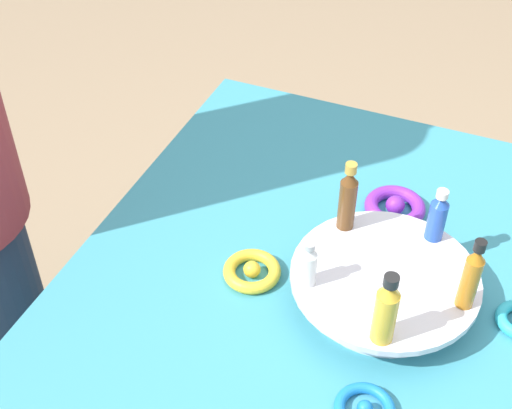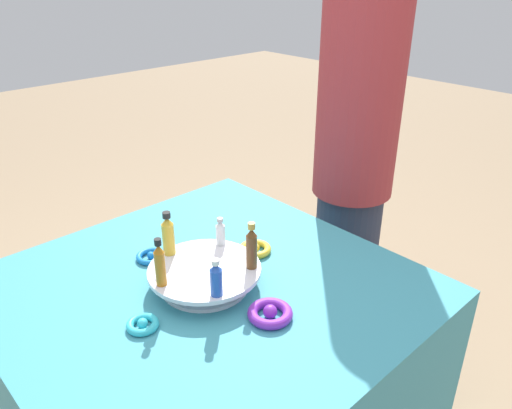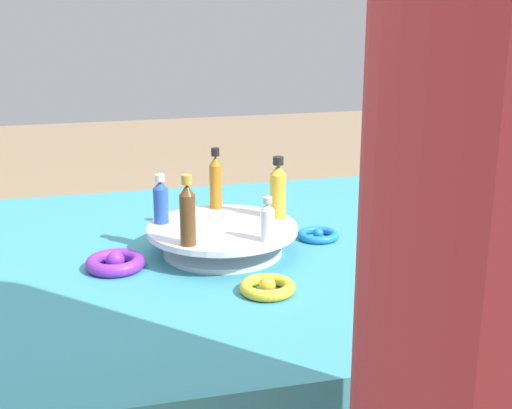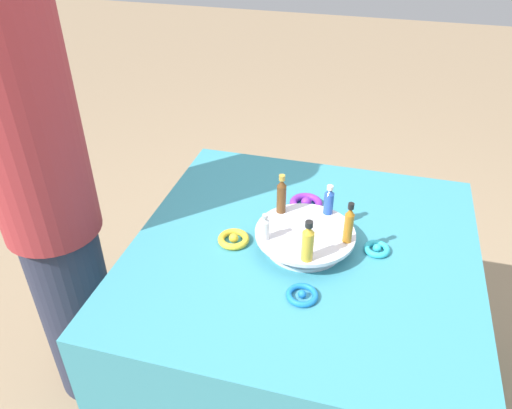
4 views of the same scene
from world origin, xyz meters
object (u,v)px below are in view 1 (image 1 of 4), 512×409
bottle_blue (437,216)px  ribbon_bow_purple (395,207)px  bottle_amber (471,277)px  bottle_brown (348,198)px  ribbon_bow_gold (252,271)px  display_stand (384,285)px  bottle_gold (386,311)px  ribbon_bow_blue (365,409)px  bottle_clear (308,265)px

bottle_blue → ribbon_bow_purple: (0.08, -0.10, -0.09)m
bottle_amber → bottle_brown: 0.24m
bottle_amber → ribbon_bow_gold: (0.34, 0.02, -0.11)m
display_stand → bottle_amber: bottle_amber is taller
bottle_amber → bottle_blue: (0.07, -0.13, -0.01)m
bottle_gold → bottle_amber: size_ratio=0.97×
bottle_brown → ribbon_bow_gold: bearing=44.1°
bottle_blue → bottle_brown: bottle_brown is taller
ribbon_bow_blue → bottle_gold: bearing=-85.2°
ribbon_bow_blue → ribbon_bow_purple: bearing=-81.0°
bottle_clear → ribbon_bow_gold: bearing=-15.2°
display_stand → bottle_brown: bearing=-41.8°
bottle_gold → ribbon_bow_blue: (-0.01, 0.09, -0.11)m
bottle_amber → bottle_gold: bearing=48.2°
bottle_gold → ribbon_bow_purple: size_ratio=1.14×
bottle_gold → bottle_amber: bottle_amber is taller
bottle_gold → bottle_clear: bearing=-23.8°
bottle_blue → ribbon_bow_gold: 0.32m
bottle_clear → ribbon_bow_blue: (-0.14, 0.15, -0.09)m
display_stand → bottle_blue: 0.14m
bottle_blue → display_stand: bearing=66.2°
bottle_brown → bottle_amber: bearing=156.2°
bottle_clear → ribbon_bow_gold: (0.11, -0.03, -0.09)m
bottle_brown → bottle_clear: 0.15m
bottle_blue → bottle_clear: size_ratio=1.18×
bottle_brown → ribbon_bow_gold: size_ratio=1.36×
bottle_blue → bottle_brown: bearing=12.2°
ribbon_bow_gold → ribbon_bow_blue: 0.31m
bottle_brown → bottle_clear: (0.01, 0.15, -0.02)m
bottle_gold → bottle_clear: 0.15m
bottle_amber → ribbon_bow_blue: 0.25m
bottle_blue → bottle_gold: bearing=84.2°
bottle_amber → ribbon_bow_gold: size_ratio=1.35×
bottle_blue → ribbon_bow_gold: (0.27, 0.15, -0.09)m
bottle_amber → ribbon_bow_blue: size_ratio=1.50×
ribbon_bow_purple → ribbon_bow_gold: (0.18, 0.25, -0.00)m
bottle_blue → ribbon_bow_purple: bottle_blue is taller
display_stand → bottle_blue: bearing=-113.8°
ribbon_bow_blue → bottle_blue: bearing=-92.8°
bottle_clear → display_stand: bearing=-149.8°
display_stand → bottle_gold: 0.15m
bottle_clear → ribbon_bow_blue: size_ratio=0.97×
bottle_amber → bottle_clear: 0.24m
ribbon_bow_gold → ribbon_bow_blue: (-0.25, 0.18, -0.00)m
bottle_gold → ribbon_bow_purple: (0.06, -0.34, -0.10)m
bottle_amber → ribbon_bow_purple: 0.30m
bottle_blue → bottle_brown: 0.15m
bottle_brown → bottle_clear: size_ratio=1.57×
display_stand → ribbon_bow_gold: display_stand is taller
display_stand → bottle_amber: 0.15m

